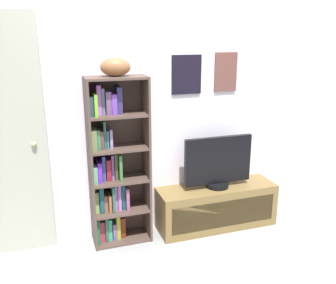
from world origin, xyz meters
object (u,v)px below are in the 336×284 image
Objects in this scene: bookshelf at (113,167)px; tv_stand at (216,206)px; television at (218,163)px; football at (115,67)px.

bookshelf is 1.10m from tv_stand.
bookshelf reaches higher than television.
bookshelf reaches higher than tv_stand.
television is (0.93, -0.04, -0.91)m from football.
television is at bearing -2.69° from football.
football is 1.30m from television.
football is 0.21× the size of tv_stand.
bookshelf is at bearing 175.61° from tv_stand.
tv_stand is at bearing -4.39° from bookshelf.
football is 1.64m from tv_stand.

